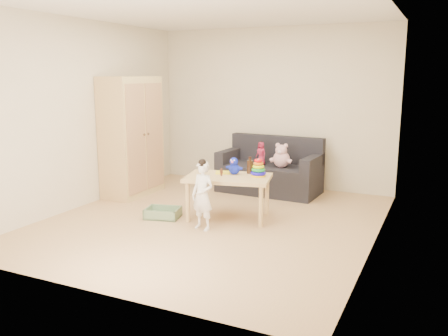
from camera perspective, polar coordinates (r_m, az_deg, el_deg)
The scene contains 13 objects.
room at distance 5.86m, azimuth -1.49°, elevation 5.85°, with size 4.50×4.50×4.50m.
wardrobe at distance 7.42m, azimuth -11.05°, elevation 3.74°, with size 0.50×1.01×1.82m, color tan.
sofa at distance 7.55m, azimuth 5.43°, elevation -1.28°, with size 1.56×0.78×0.44m, color black.
play_table at distance 6.15m, azimuth 0.51°, elevation -3.55°, with size 1.07×0.68×0.56m, color tan.
storage_bin at distance 6.28m, azimuth -7.37°, elevation -5.37°, with size 0.44×0.33×0.13m, color gray, non-canonical shape.
toddler at distance 5.69m, azimuth -2.59°, elevation -3.44°, with size 0.30×0.20×0.82m, color white.
pink_bear at distance 7.31m, azimuth 6.93°, elevation 1.29°, with size 0.28×0.24×0.32m, color #E6A9B5, non-canonical shape.
doll at distance 7.46m, azimuth 4.48°, elevation 1.72°, with size 0.18×0.12×0.36m, color #AA1F42.
ring_stacker at distance 6.06m, azimuth 4.15°, elevation -0.18°, with size 0.20×0.20×0.23m.
brown_bottle at distance 6.22m, azimuth 3.13°, elevation 0.19°, with size 0.08×0.08×0.23m.
blue_plush at distance 6.18m, azimuth 1.23°, elevation 0.29°, with size 0.19×0.15×0.23m, color #1624C9, non-canonical shape.
wooden_figure at distance 6.08m, azimuth -0.32°, elevation -0.49°, with size 0.04×0.03×0.10m, color #592A1B, non-canonical shape.
yellow_book at distance 6.27m, azimuth -0.15°, elevation -0.54°, with size 0.19×0.19×0.01m, color yellow.
Camera 1 is at (2.62, -5.21, 1.85)m, focal length 38.00 mm.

